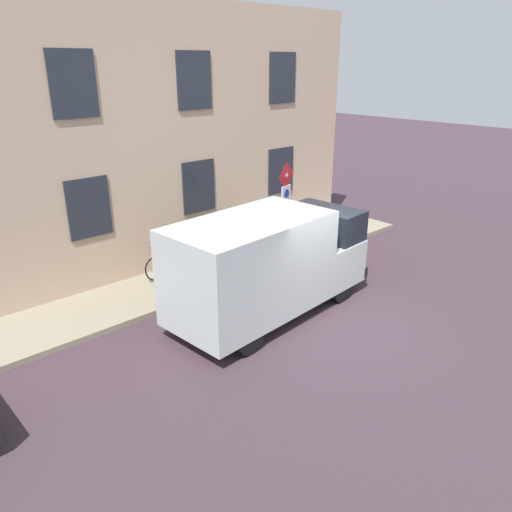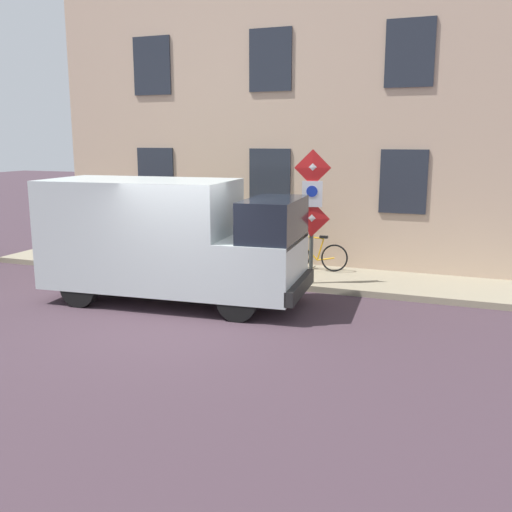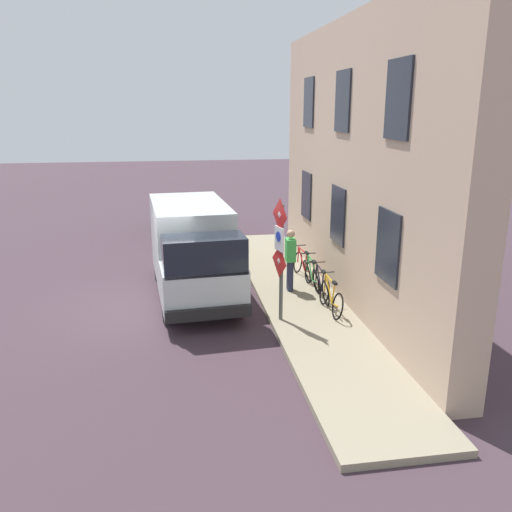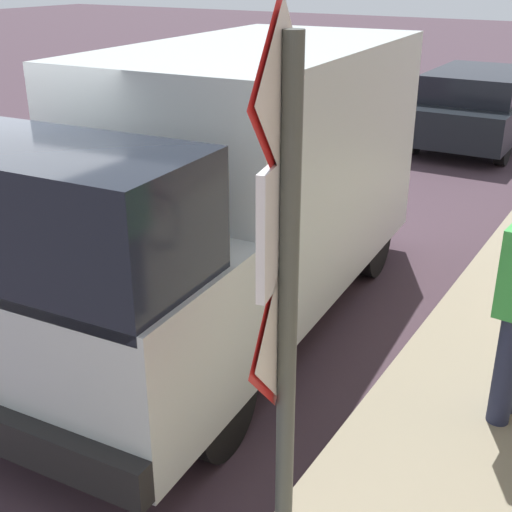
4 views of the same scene
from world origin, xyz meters
TOP-DOWN VIEW (x-y plane):
  - ground_plane at (0.00, 0.00)m, footprint 80.00×80.00m
  - sidewalk_slab at (4.03, 0.00)m, footprint 2.13×14.14m
  - building_facade at (5.44, 0.00)m, footprint 0.75×12.14m
  - sign_post_stacked at (3.16, -1.65)m, footprint 0.20×0.55m
  - delivery_van at (1.25, 0.84)m, footprint 2.40×5.47m
  - bicycle_orange at (4.55, -1.32)m, footprint 0.46×1.71m
  - bicycle_black at (4.55, -0.40)m, footprint 0.46×1.71m
  - bicycle_green at (4.55, 0.52)m, footprint 0.46×1.71m
  - bicycle_red at (4.54, 1.45)m, footprint 0.46×1.72m
  - pedestrian at (3.89, 0.41)m, footprint 0.29×0.42m

SIDE VIEW (x-z plane):
  - ground_plane at x=0.00m, z-range 0.00..0.00m
  - sidewalk_slab at x=4.03m, z-range 0.00..0.14m
  - bicycle_orange at x=4.55m, z-range 0.07..0.95m
  - bicycle_black at x=4.55m, z-range 0.07..0.96m
  - bicycle_green at x=4.55m, z-range 0.07..0.95m
  - bicycle_red at x=4.54m, z-range 0.07..0.96m
  - pedestrian at x=3.89m, z-range 0.21..1.93m
  - delivery_van at x=1.25m, z-range 0.08..2.58m
  - sign_post_stacked at x=3.16m, z-range 0.52..3.35m
  - building_facade at x=5.44m, z-range 0.00..7.24m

